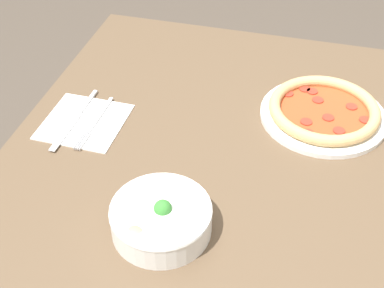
{
  "coord_description": "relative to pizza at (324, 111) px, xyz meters",
  "views": [
    {
      "loc": [
        -0.09,
        0.82,
        1.47
      ],
      "look_at": [
        0.13,
        0.0,
        0.74
      ],
      "focal_mm": 50.0,
      "sensor_mm": 36.0,
      "label": 1
    }
  ],
  "objects": [
    {
      "name": "dining_table",
      "position": [
        0.13,
        0.19,
        -0.12
      ],
      "size": [
        1.04,
        1.06,
        0.72
      ],
      "color": "brown",
      "rests_on": "ground_plane"
    },
    {
      "name": "pizza",
      "position": [
        0.0,
        0.0,
        0.0
      ],
      "size": [
        0.28,
        0.28,
        0.04
      ],
      "color": "white",
      "rests_on": "dining_table"
    },
    {
      "name": "bowl",
      "position": [
        0.26,
        0.41,
        0.01
      ],
      "size": [
        0.18,
        0.18,
        0.07
      ],
      "color": "white",
      "rests_on": "dining_table"
    },
    {
      "name": "napkin",
      "position": [
        0.52,
        0.16,
        -0.02
      ],
      "size": [
        0.18,
        0.18,
        0.0
      ],
      "color": "white",
      "rests_on": "dining_table"
    },
    {
      "name": "fork",
      "position": [
        0.49,
        0.15,
        -0.01
      ],
      "size": [
        0.02,
        0.19,
        0.0
      ],
      "rotation": [
        0.0,
        0.0,
        1.55
      ],
      "color": "silver",
      "rests_on": "napkin"
    },
    {
      "name": "knife",
      "position": [
        0.54,
        0.15,
        -0.01
      ],
      "size": [
        0.02,
        0.23,
        0.01
      ],
      "rotation": [
        0.0,
        0.0,
        1.55
      ],
      "color": "silver",
      "rests_on": "napkin"
    }
  ]
}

